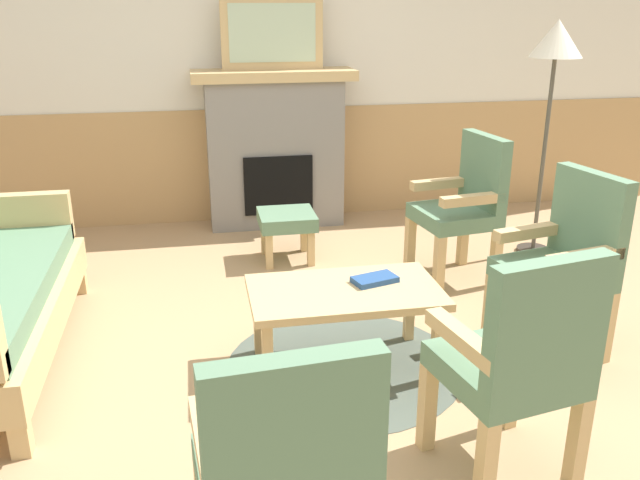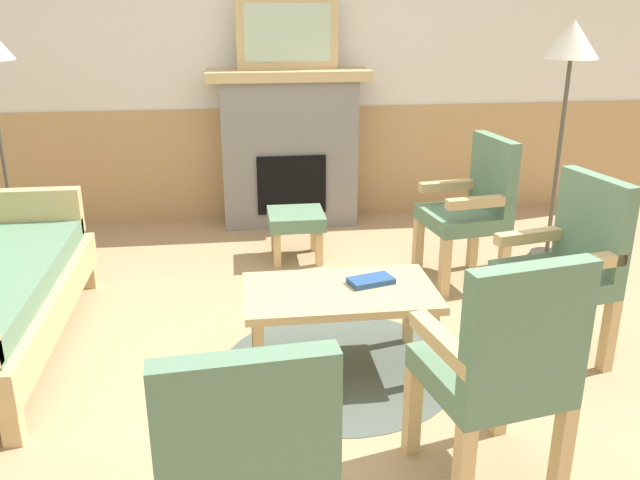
{
  "view_description": "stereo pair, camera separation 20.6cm",
  "coord_description": "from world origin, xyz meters",
  "px_view_note": "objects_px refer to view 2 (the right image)",
  "views": [
    {
      "loc": [
        -0.65,
        -3.06,
        1.8
      ],
      "look_at": [
        0.0,
        0.35,
        0.55
      ],
      "focal_mm": 37.47,
      "sensor_mm": 36.0,
      "label": 1
    },
    {
      "loc": [
        -0.44,
        -3.09,
        1.8
      ],
      "look_at": [
        0.0,
        0.35,
        0.55
      ],
      "focal_mm": 37.47,
      "sensor_mm": 36.0,
      "label": 2
    }
  ],
  "objects_px": {
    "framed_picture": "(287,33)",
    "footstool": "(296,222)",
    "armchair_by_window_left": "(473,205)",
    "floor_lamp_by_chairs": "(571,55)",
    "coffee_table": "(340,299)",
    "armchair_near_fireplace": "(567,262)",
    "armchair_front_center": "(502,363)",
    "fireplace": "(289,147)",
    "armchair_front_left": "(246,471)",
    "book_on_table": "(371,281)"
  },
  "relations": [
    {
      "from": "coffee_table",
      "to": "armchair_near_fireplace",
      "type": "relative_size",
      "value": 0.98
    },
    {
      "from": "fireplace",
      "to": "armchair_by_window_left",
      "type": "xyz_separation_m",
      "value": [
        1.09,
        -1.42,
        -0.11
      ]
    },
    {
      "from": "fireplace",
      "to": "coffee_table",
      "type": "distance_m",
      "value": 2.44
    },
    {
      "from": "coffee_table",
      "to": "armchair_near_fireplace",
      "type": "distance_m",
      "value": 1.18
    },
    {
      "from": "framed_picture",
      "to": "fireplace",
      "type": "bearing_deg",
      "value": -90.0
    },
    {
      "from": "footstool",
      "to": "coffee_table",
      "type": "bearing_deg",
      "value": -87.25
    },
    {
      "from": "armchair_by_window_left",
      "to": "fireplace",
      "type": "bearing_deg",
      "value": 127.55
    },
    {
      "from": "book_on_table",
      "to": "floor_lamp_by_chairs",
      "type": "xyz_separation_m",
      "value": [
        1.61,
        1.32,
        1.0
      ]
    },
    {
      "from": "armchair_front_center",
      "to": "armchair_by_window_left",
      "type": "bearing_deg",
      "value": 73.28
    },
    {
      "from": "armchair_by_window_left",
      "to": "armchair_front_center",
      "type": "bearing_deg",
      "value": -106.72
    },
    {
      "from": "book_on_table",
      "to": "armchair_front_center",
      "type": "bearing_deg",
      "value": -74.27
    },
    {
      "from": "framed_picture",
      "to": "footstool",
      "type": "bearing_deg",
      "value": -91.95
    },
    {
      "from": "coffee_table",
      "to": "armchair_near_fireplace",
      "type": "xyz_separation_m",
      "value": [
        1.17,
        -0.03,
        0.15
      ]
    },
    {
      "from": "framed_picture",
      "to": "armchair_front_left",
      "type": "relative_size",
      "value": 0.82
    },
    {
      "from": "framed_picture",
      "to": "armchair_front_center",
      "type": "height_order",
      "value": "framed_picture"
    },
    {
      "from": "framed_picture",
      "to": "armchair_by_window_left",
      "type": "xyz_separation_m",
      "value": [
        1.09,
        -1.42,
        -1.02
      ]
    },
    {
      "from": "armchair_near_fireplace",
      "to": "armchair_front_left",
      "type": "distance_m",
      "value": 2.19
    },
    {
      "from": "book_on_table",
      "to": "footstool",
      "type": "xyz_separation_m",
      "value": [
        -0.24,
        1.51,
        -0.17
      ]
    },
    {
      "from": "framed_picture",
      "to": "armchair_near_fireplace",
      "type": "bearing_deg",
      "value": -63.59
    },
    {
      "from": "fireplace",
      "to": "floor_lamp_by_chairs",
      "type": "distance_m",
      "value": 2.25
    },
    {
      "from": "fireplace",
      "to": "armchair_front_center",
      "type": "xyz_separation_m",
      "value": [
        0.5,
        -3.39,
        -0.11
      ]
    },
    {
      "from": "framed_picture",
      "to": "coffee_table",
      "type": "distance_m",
      "value": 2.7
    },
    {
      "from": "armchair_front_left",
      "to": "floor_lamp_by_chairs",
      "type": "bearing_deg",
      "value": 50.92
    },
    {
      "from": "armchair_front_left",
      "to": "fireplace",
      "type": "bearing_deg",
      "value": 83.29
    },
    {
      "from": "coffee_table",
      "to": "footstool",
      "type": "bearing_deg",
      "value": 92.75
    },
    {
      "from": "armchair_near_fireplace",
      "to": "armchair_by_window_left",
      "type": "distance_m",
      "value": 1.05
    },
    {
      "from": "framed_picture",
      "to": "armchair_by_window_left",
      "type": "distance_m",
      "value": 2.06
    },
    {
      "from": "framed_picture",
      "to": "armchair_front_center",
      "type": "distance_m",
      "value": 3.57
    },
    {
      "from": "footstool",
      "to": "floor_lamp_by_chairs",
      "type": "xyz_separation_m",
      "value": [
        1.85,
        -0.19,
        1.17
      ]
    },
    {
      "from": "framed_picture",
      "to": "armchair_front_left",
      "type": "height_order",
      "value": "framed_picture"
    },
    {
      "from": "footstool",
      "to": "armchair_near_fireplace",
      "type": "bearing_deg",
      "value": -51.89
    },
    {
      "from": "footstool",
      "to": "fireplace",
      "type": "bearing_deg",
      "value": 88.05
    },
    {
      "from": "armchair_front_left",
      "to": "floor_lamp_by_chairs",
      "type": "xyz_separation_m",
      "value": [
        2.28,
        2.81,
        0.91
      ]
    },
    {
      "from": "fireplace",
      "to": "book_on_table",
      "type": "bearing_deg",
      "value": -84.87
    },
    {
      "from": "fireplace",
      "to": "armchair_front_left",
      "type": "distance_m",
      "value": 3.89
    },
    {
      "from": "armchair_near_fireplace",
      "to": "armchair_front_center",
      "type": "distance_m",
      "value": 1.18
    },
    {
      "from": "coffee_table",
      "to": "book_on_table",
      "type": "height_order",
      "value": "book_on_table"
    },
    {
      "from": "coffee_table",
      "to": "armchair_by_window_left",
      "type": "bearing_deg",
      "value": 44.1
    },
    {
      "from": "armchair_near_fireplace",
      "to": "armchair_front_left",
      "type": "relative_size",
      "value": 1.0
    },
    {
      "from": "armchair_front_center",
      "to": "floor_lamp_by_chairs",
      "type": "distance_m",
      "value": 2.83
    },
    {
      "from": "armchair_by_window_left",
      "to": "coffee_table",
      "type": "bearing_deg",
      "value": -135.9
    },
    {
      "from": "framed_picture",
      "to": "floor_lamp_by_chairs",
      "type": "bearing_deg",
      "value": -30.04
    },
    {
      "from": "armchair_near_fireplace",
      "to": "armchair_front_left",
      "type": "height_order",
      "value": "same"
    },
    {
      "from": "armchair_by_window_left",
      "to": "floor_lamp_by_chairs",
      "type": "bearing_deg",
      "value": 26.14
    },
    {
      "from": "framed_picture",
      "to": "floor_lamp_by_chairs",
      "type": "relative_size",
      "value": 0.48
    },
    {
      "from": "coffee_table",
      "to": "armchair_front_center",
      "type": "height_order",
      "value": "armchair_front_center"
    },
    {
      "from": "framed_picture",
      "to": "armchair_front_left",
      "type": "bearing_deg",
      "value": -96.71
    },
    {
      "from": "coffee_table",
      "to": "book_on_table",
      "type": "relative_size",
      "value": 4.27
    },
    {
      "from": "coffee_table",
      "to": "floor_lamp_by_chairs",
      "type": "xyz_separation_m",
      "value": [
        1.78,
        1.37,
        1.06
      ]
    },
    {
      "from": "armchair_by_window_left",
      "to": "armchair_front_center",
      "type": "xyz_separation_m",
      "value": [
        -0.59,
        -1.97,
        0.0
      ]
    }
  ]
}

